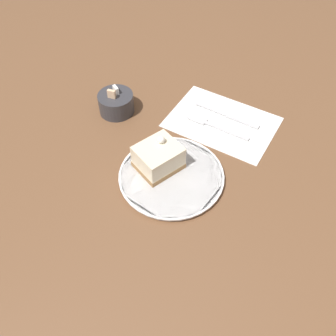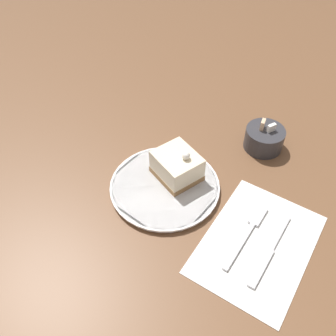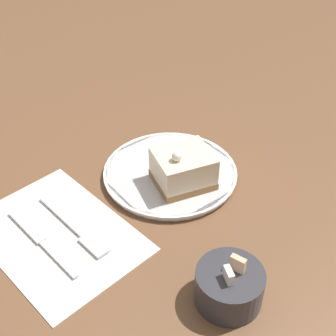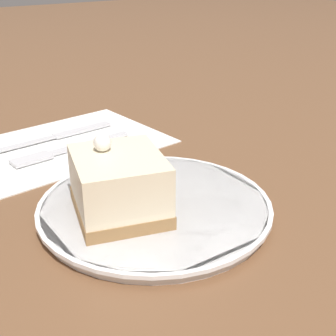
{
  "view_description": "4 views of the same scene",
  "coord_description": "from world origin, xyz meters",
  "px_view_note": "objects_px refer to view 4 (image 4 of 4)",
  "views": [
    {
      "loc": [
        -0.4,
        -0.32,
        0.64
      ],
      "look_at": [
        0.01,
        -0.02,
        0.04
      ],
      "focal_mm": 40.0,
      "sensor_mm": 36.0,
      "label": 1
    },
    {
      "loc": [
        0.34,
        -0.41,
        0.61
      ],
      "look_at": [
        0.01,
        -0.0,
        0.05
      ],
      "focal_mm": 40.0,
      "sensor_mm": 36.0,
      "label": 2
    },
    {
      "loc": [
        0.41,
        0.47,
        0.52
      ],
      "look_at": [
        0.04,
        -0.0,
        0.04
      ],
      "focal_mm": 50.0,
      "sensor_mm": 36.0,
      "label": 3
    },
    {
      "loc": [
        -0.32,
        0.19,
        0.24
      ],
      "look_at": [
        0.02,
        -0.04,
        0.05
      ],
      "focal_mm": 50.0,
      "sensor_mm": 36.0,
      "label": 4
    }
  ],
  "objects_px": {
    "cake_slice": "(119,185)",
    "knife": "(65,134)",
    "plate": "(155,207)",
    "fork": "(63,151)"
  },
  "relations": [
    {
      "from": "plate",
      "to": "knife",
      "type": "bearing_deg",
      "value": -2.4
    },
    {
      "from": "plate",
      "to": "fork",
      "type": "relative_size",
      "value": 1.38
    },
    {
      "from": "cake_slice",
      "to": "fork",
      "type": "relative_size",
      "value": 0.66
    },
    {
      "from": "plate",
      "to": "cake_slice",
      "type": "xyz_separation_m",
      "value": [
        0.0,
        0.04,
        0.03
      ]
    },
    {
      "from": "plate",
      "to": "cake_slice",
      "type": "relative_size",
      "value": 2.09
    },
    {
      "from": "cake_slice",
      "to": "fork",
      "type": "distance_m",
      "value": 0.19
    },
    {
      "from": "cake_slice",
      "to": "knife",
      "type": "relative_size",
      "value": 0.63
    },
    {
      "from": "plate",
      "to": "knife",
      "type": "relative_size",
      "value": 1.31
    },
    {
      "from": "cake_slice",
      "to": "fork",
      "type": "height_order",
      "value": "cake_slice"
    },
    {
      "from": "fork",
      "to": "knife",
      "type": "distance_m",
      "value": 0.06
    }
  ]
}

